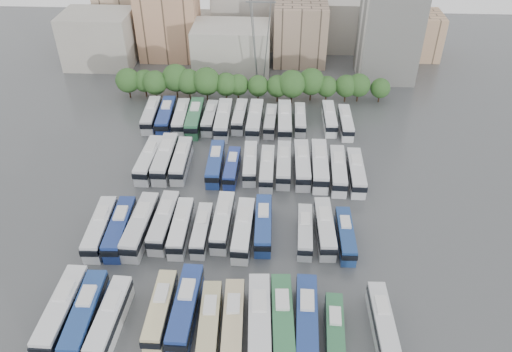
{
  "coord_description": "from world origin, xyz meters",
  "views": [
    {
      "loc": [
        6.79,
        -66.0,
        56.3
      ],
      "look_at": [
        3.08,
        6.9,
        3.0
      ],
      "focal_mm": 35.0,
      "sensor_mm": 36.0,
      "label": 1
    }
  ],
  "objects_px": {
    "bus_r1_s1": "(120,228)",
    "bus_r2_s11": "(320,165)",
    "bus_r3_s1": "(166,116)",
    "bus_r3_s4": "(210,117)",
    "bus_r0_s1": "(85,315)",
    "bus_r1_s6": "(223,221)",
    "bus_r0_s5": "(186,308)",
    "bus_r2_s3": "(181,160)",
    "bus_r0_s0": "(62,310)",
    "bus_r0_s7": "(233,321)",
    "bus_r3_s10": "(300,119)",
    "bus_r1_s4": "(181,227)",
    "bus_r0_s10": "(307,319)",
    "bus_r1_s3": "(164,222)",
    "bus_r0_s4": "(161,310)",
    "bus_r3_s6": "(240,116)",
    "bus_r1_s12": "(345,235)",
    "bus_r1_s7": "(243,229)",
    "bus_r3_s13": "(346,122)",
    "bus_r1_s11": "(325,228)",
    "bus_r3_s3": "(195,118)",
    "bus_r1_s10": "(305,231)",
    "bus_r2_s9": "(284,164)",
    "bus_r1_s0": "(101,228)",
    "bus_r3_s9": "(285,121)",
    "bus_r2_s1": "(149,159)",
    "bus_r3_s5": "(223,119)",
    "bus_r1_s8": "(263,224)",
    "bus_r1_s5": "(202,230)",
    "bus_r3_s12": "(329,118)",
    "bus_r2_s12": "(338,170)",
    "bus_r3_s2": "(181,117)",
    "bus_r3_s0": "(151,115)",
    "bus_r2_s13": "(356,172)",
    "bus_r2_s2": "(165,158)",
    "bus_r0_s2": "(110,318)",
    "electricity_pylon": "(261,13)",
    "bus_r1_s2": "(141,225)",
    "bus_r3_s8": "(270,121)",
    "bus_r0_s11": "(335,332)",
    "bus_r3_s7": "(255,120)",
    "bus_r2_s8": "(267,168)",
    "bus_r2_s7": "(250,163)",
    "bus_r0_s6": "(210,322)",
    "bus_r0_s8": "(259,321)"
  },
  "relations": [
    {
      "from": "bus_r0_s0",
      "to": "bus_r0_s7",
      "type": "xyz_separation_m",
      "value": [
        23.18,
        -0.49,
        -0.21
      ]
    },
    {
      "from": "bus_r2_s12",
      "to": "bus_r3_s8",
      "type": "bearing_deg",
      "value": 127.34
    },
    {
      "from": "bus_r2_s1",
      "to": "bus_r3_s5",
      "type": "distance_m",
      "value": 20.52
    },
    {
      "from": "bus_r1_s10",
      "to": "bus_r2_s9",
      "type": "relative_size",
      "value": 0.89
    },
    {
      "from": "bus_r2_s9",
      "to": "bus_r3_s3",
      "type": "bearing_deg",
      "value": 140.23
    },
    {
      "from": "bus_r2_s2",
      "to": "bus_r2_s8",
      "type": "relative_size",
      "value": 1.14
    },
    {
      "from": "bus_r3_s10",
      "to": "bus_r1_s4",
      "type": "bearing_deg",
      "value": -118.53
    },
    {
      "from": "bus_r0_s10",
      "to": "bus_r3_s10",
      "type": "distance_m",
      "value": 53.98
    },
    {
      "from": "bus_r0_s4",
      "to": "bus_r1_s3",
      "type": "bearing_deg",
      "value": 100.15
    },
    {
      "from": "electricity_pylon",
      "to": "bus_r1_s2",
      "type": "distance_m",
      "value": 61.22
    },
    {
      "from": "bus_r3_s13",
      "to": "bus_r3_s8",
      "type": "bearing_deg",
      "value": 179.68
    },
    {
      "from": "bus_r0_s4",
      "to": "bus_r3_s13",
      "type": "xyz_separation_m",
      "value": [
        29.85,
        52.39,
        -0.08
      ]
    },
    {
      "from": "bus_r1_s0",
      "to": "bus_r3_s8",
      "type": "xyz_separation_m",
      "value": [
        26.51,
        36.62,
        -0.29
      ]
    },
    {
      "from": "bus_r1_s4",
      "to": "bus_r1_s5",
      "type": "relative_size",
      "value": 1.11
    },
    {
      "from": "bus_r2_s2",
      "to": "bus_r3_s12",
      "type": "xyz_separation_m",
      "value": [
        33.0,
        17.91,
        -0.29
      ]
    },
    {
      "from": "bus_r0_s2",
      "to": "bus_r3_s3",
      "type": "relative_size",
      "value": 0.95
    },
    {
      "from": "bus_r1_s5",
      "to": "bus_r2_s11",
      "type": "distance_m",
      "value": 27.41
    },
    {
      "from": "bus_r0_s5",
      "to": "bus_r3_s0",
      "type": "bearing_deg",
      "value": 108.71
    },
    {
      "from": "bus_r1_s7",
      "to": "bus_r0_s10",
      "type": "bearing_deg",
      "value": -58.9
    },
    {
      "from": "bus_r0_s8",
      "to": "bus_r0_s6",
      "type": "bearing_deg",
      "value": -179.9
    },
    {
      "from": "bus_r0_s5",
      "to": "bus_r1_s7",
      "type": "xyz_separation_m",
      "value": [
        6.66,
        16.27,
        -0.11
      ]
    },
    {
      "from": "bus_r3_s0",
      "to": "bus_r2_s2",
      "type": "bearing_deg",
      "value": -71.59
    },
    {
      "from": "bus_r3_s6",
      "to": "bus_r1_s12",
      "type": "bearing_deg",
      "value": -59.97
    },
    {
      "from": "bus_r1_s8",
      "to": "bus_r2_s1",
      "type": "distance_m",
      "value": 28.82
    },
    {
      "from": "bus_r2_s9",
      "to": "bus_r2_s12",
      "type": "relative_size",
      "value": 0.96
    },
    {
      "from": "bus_r0_s5",
      "to": "bus_r2_s3",
      "type": "xyz_separation_m",
      "value": [
        -6.75,
        35.54,
        -0.15
      ]
    },
    {
      "from": "bus_r2_s3",
      "to": "bus_r3_s7",
      "type": "height_order",
      "value": "bus_r3_s7"
    },
    {
      "from": "bus_r2_s3",
      "to": "bus_r3_s1",
      "type": "height_order",
      "value": "bus_r3_s1"
    },
    {
      "from": "bus_r0_s2",
      "to": "bus_r3_s13",
      "type": "distance_m",
      "value": 65.2
    },
    {
      "from": "bus_r3_s2",
      "to": "bus_r3_s6",
      "type": "xyz_separation_m",
      "value": [
        12.9,
        1.28,
        -0.11
      ]
    },
    {
      "from": "bus_r0_s1",
      "to": "bus_r1_s6",
      "type": "relative_size",
      "value": 1.08
    },
    {
      "from": "bus_r0_s1",
      "to": "bus_r3_s10",
      "type": "relative_size",
      "value": 1.23
    },
    {
      "from": "bus_r0_s10",
      "to": "bus_r3_s12",
      "type": "relative_size",
      "value": 1.13
    },
    {
      "from": "bus_r0_s4",
      "to": "bus_r3_s1",
      "type": "distance_m",
      "value": 53.67
    },
    {
      "from": "bus_r1_s11",
      "to": "bus_r3_s3",
      "type": "relative_size",
      "value": 0.93
    },
    {
      "from": "bus_r1_s8",
      "to": "bus_r2_s2",
      "type": "height_order",
      "value": "bus_r2_s2"
    },
    {
      "from": "bus_r1_s0",
      "to": "bus_r3_s9",
      "type": "xyz_separation_m",
      "value": [
        29.62,
        36.18,
        0.1
      ]
    },
    {
      "from": "bus_r3_s12",
      "to": "bus_r3_s6",
      "type": "bearing_deg",
      "value": 179.27
    },
    {
      "from": "bus_r2_s9",
      "to": "bus_r3_s5",
      "type": "bearing_deg",
      "value": 130.05
    },
    {
      "from": "bus_r0_s11",
      "to": "bus_r1_s6",
      "type": "bearing_deg",
      "value": 131.74
    },
    {
      "from": "bus_r2_s1",
      "to": "bus_r3_s9",
      "type": "height_order",
      "value": "bus_r3_s9"
    },
    {
      "from": "bus_r1_s1",
      "to": "bus_r0_s1",
      "type": "bearing_deg",
      "value": -91.27
    },
    {
      "from": "bus_r0_s10",
      "to": "bus_r1_s3",
      "type": "xyz_separation_m",
      "value": [
        -22.81,
        18.43,
        -0.06
      ]
    },
    {
      "from": "bus_r1_s1",
      "to": "bus_r2_s11",
      "type": "distance_m",
      "value": 38.42
    },
    {
      "from": "bus_r1_s6",
      "to": "bus_r2_s13",
      "type": "distance_m",
      "value": 27.97
    },
    {
      "from": "bus_r2_s7",
      "to": "bus_r0_s6",
      "type": "bearing_deg",
      "value": -96.23
    },
    {
      "from": "bus_r3_s1",
      "to": "bus_r3_s4",
      "type": "xyz_separation_m",
      "value": [
        9.76,
        0.16,
        -0.25
      ]
    },
    {
      "from": "bus_r1_s12",
      "to": "bus_r2_s1",
      "type": "distance_m",
      "value": 40.88
    },
    {
      "from": "bus_r0_s1",
      "to": "bus_r2_s1",
      "type": "relative_size",
      "value": 1.03
    },
    {
      "from": "bus_r0_s7",
      "to": "bus_r1_s8",
      "type": "relative_size",
      "value": 1.0
    }
  ]
}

